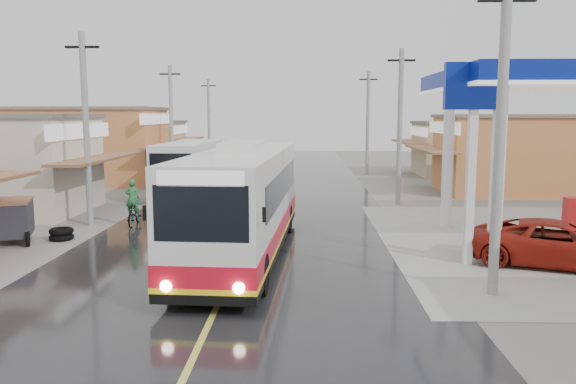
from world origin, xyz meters
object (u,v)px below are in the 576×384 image
Objects in this scene: jeepney at (559,244)px; tricycle_near at (12,218)px; coach_bus at (244,201)px; second_bus at (190,166)px; tyre_stack at (61,234)px; cyclist at (134,210)px.

tricycle_near reaches higher than jeepney.
coach_bus is 1.31× the size of second_bus.
tyre_stack is (-16.93, 3.17, -0.48)m from jeepney.
coach_bus reaches higher than jeepney.
tyre_stack is at bearing 167.10° from coach_bus.
second_bus reaches higher than jeepney.
cyclist is (-5.23, 4.92, -1.16)m from coach_bus.
tyre_stack is (1.57, 0.48, -0.68)m from tricycle_near.
coach_bus is at bearing 104.18° from jeepney.
jeepney is 18.69m from tricycle_near.
second_bus is at bearing 53.74° from tricycle_near.
jeepney is at bearing -27.78° from tricycle_near.
second_bus is 9.65m from cyclist.
tyre_stack is (-1.87, -2.89, -0.42)m from cyclist.
coach_bus is 15.27m from second_bus.
cyclist reaches higher than tricycle_near.
jeepney is (9.82, -1.14, -1.10)m from coach_bus.
cyclist is (-0.46, -9.59, -1.00)m from second_bus.
cyclist is at bearing -92.01° from second_bus.
second_bus is 12.77m from tyre_stack.
coach_bus reaches higher than tyre_stack.
jeepney is 2.58× the size of cyclist.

